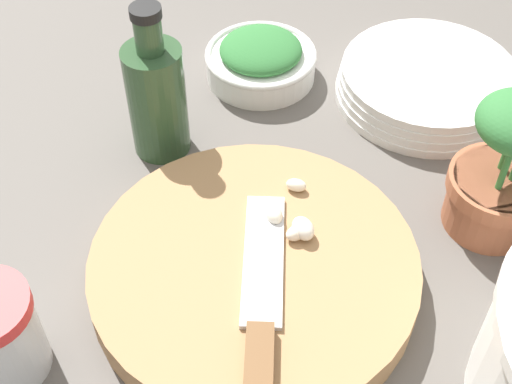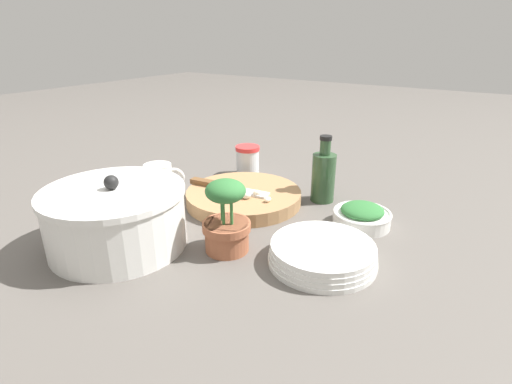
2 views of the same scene
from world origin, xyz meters
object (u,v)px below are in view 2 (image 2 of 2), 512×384
Objects in this scene: oil_bottle at (323,175)px; herb_bowl at (362,216)px; chef_knife at (223,187)px; spice_jar at (248,160)px; cutting_board at (244,197)px; stock_pot at (116,218)px; garlic_cloves at (252,195)px; potted_herb at (226,221)px; coffee_mug at (160,180)px; plate_stack at (322,254)px.

herb_bowl is at bearing 147.23° from oil_bottle.
herb_bowl is (-0.34, -0.05, -0.01)m from chef_knife.
cutting_board is at bearing 121.10° from spice_jar.
cutting_board is 2.24× the size of herb_bowl.
stock_pot reaches higher than chef_knife.
garlic_cloves reaches higher than cutting_board.
stock_pot reaches higher than herb_bowl.
chef_knife is 2.50× the size of spice_jar.
coffee_mug is at bearing -23.03° from potted_herb.
potted_herb is at bearing 156.97° from coffee_mug.
plate_stack is (-0.24, 0.12, -0.02)m from garlic_cloves.
spice_jar is 0.28m from oil_bottle.
herb_bowl is 0.47× the size of stock_pot.
potted_herb is (0.19, 0.25, 0.04)m from herb_bowl.
plate_stack is (0.01, 0.19, -0.00)m from herb_bowl.
plate_stack is at bearing 61.14° from chef_knife.
oil_bottle is 0.61× the size of stock_pot.
coffee_mug is 0.44× the size of plate_stack.
potted_herb is (-0.21, 0.39, 0.02)m from spice_jar.
cutting_board is 1.04× the size of stock_pot.
garlic_cloves is at bearing -169.92° from coffee_mug.
oil_bottle is (0.13, -0.09, 0.04)m from herb_bowl.
chef_knife reaches higher than cutting_board.
stock_pot reaches higher than plate_stack.
coffee_mug reaches higher than cutting_board.
garlic_cloves is 0.26m from spice_jar.
cutting_board is 0.23m from coffee_mug.
coffee_mug is at bearing 68.24° from spice_jar.
spice_jar is 0.99× the size of coffee_mug.
oil_bottle is (-0.16, -0.12, 0.05)m from cutting_board.
garlic_cloves is 0.27m from plate_stack.
garlic_cloves is 0.26m from coffee_mug.
spice_jar is at bearing -12.82° from oil_bottle.
oil_bottle reaches higher than plate_stack.
spice_jar is at bearing -58.90° from cutting_board.
stock_pot is (-0.12, 0.24, 0.02)m from coffee_mug.
chef_knife is at bearing 32.80° from oil_bottle.
herb_bowl is at bearing -93.03° from plate_stack.
chef_knife is 1.71× the size of herb_bowl.
plate_stack is at bearing 171.08° from coffee_mug.
herb_bowl is 0.31m from potted_herb.
plate_stack is at bearing 152.52° from garlic_cloves.
spice_jar is at bearing -111.76° from coffee_mug.
coffee_mug reaches higher than garlic_cloves.
garlic_cloves is 0.26m from herb_bowl.
garlic_cloves reaches higher than plate_stack.
chef_knife is (0.05, 0.01, 0.02)m from cutting_board.
spice_jar reaches higher than plate_stack.
plate_stack is 1.38× the size of potted_herb.
plate_stack reaches higher than cutting_board.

